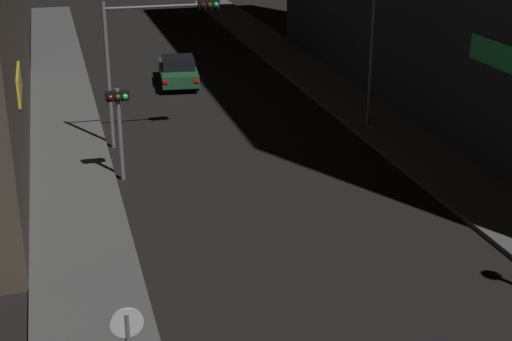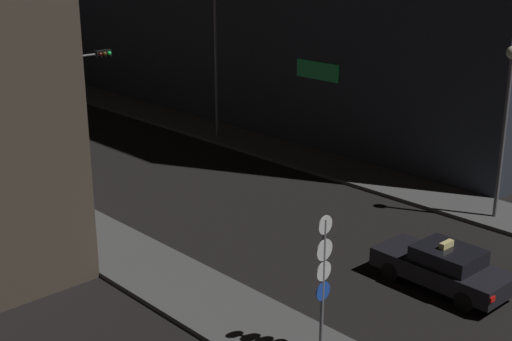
# 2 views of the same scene
# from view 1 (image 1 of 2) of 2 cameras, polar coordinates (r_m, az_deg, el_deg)

# --- Properties ---
(sidewalk_left) EXTENTS (2.92, 64.08, 0.16)m
(sidewalk_left) POSITION_cam_1_polar(r_m,az_deg,el_deg) (32.57, -14.03, 2.88)
(sidewalk_left) COLOR #4C4C4C
(sidewalk_left) RESTS_ON ground_plane
(sidewalk_right) EXTENTS (2.92, 64.08, 0.16)m
(sidewalk_right) POSITION_cam_1_polar(r_m,az_deg,el_deg) (35.20, 7.65, 4.72)
(sidewalk_right) COLOR #4C4C4C
(sidewalk_right) RESTS_ON ground_plane
(far_car) EXTENTS (2.25, 4.61, 1.42)m
(far_car) POSITION_cam_1_polar(r_m,az_deg,el_deg) (39.16, -5.87, 7.49)
(far_car) COLOR #1E512D
(far_car) RESTS_ON ground_plane
(traffic_light_overhead) EXTENTS (4.45, 0.42, 5.68)m
(traffic_light_overhead) POSITION_cam_1_polar(r_m,az_deg,el_deg) (29.55, -8.00, 9.50)
(traffic_light_overhead) COLOR slate
(traffic_light_overhead) RESTS_ON ground_plane
(traffic_light_left_kerb) EXTENTS (0.80, 0.42, 3.31)m
(traffic_light_left_kerb) POSITION_cam_1_polar(r_m,az_deg,el_deg) (26.39, -10.28, 4.15)
(traffic_light_left_kerb) COLOR slate
(traffic_light_left_kerb) RESTS_ON ground_plane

